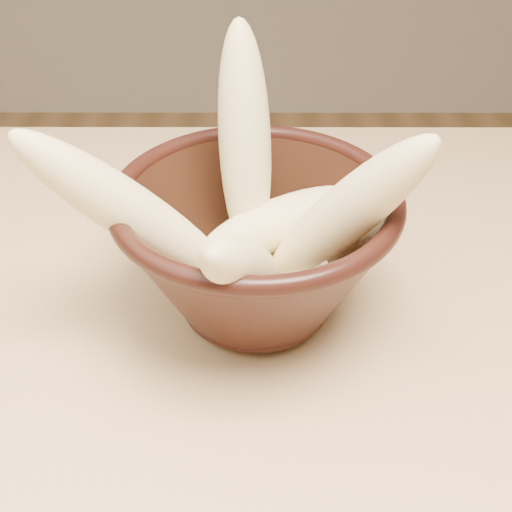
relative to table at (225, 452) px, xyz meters
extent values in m
cube|color=tan|center=(0.00, 0.00, 0.06)|extent=(1.20, 0.80, 0.04)
cylinder|color=black|center=(0.02, 0.08, 0.08)|extent=(0.09, 0.09, 0.01)
cylinder|color=black|center=(0.02, 0.08, 0.11)|extent=(0.09, 0.09, 0.01)
torus|color=black|center=(0.02, 0.08, 0.19)|extent=(0.21, 0.21, 0.01)
cylinder|color=beige|center=(0.02, 0.08, 0.12)|extent=(0.12, 0.12, 0.02)
ellipsoid|color=#EDDB8C|center=(0.02, 0.12, 0.21)|extent=(0.05, 0.09, 0.18)
ellipsoid|color=#EDDB8C|center=(-0.06, 0.05, 0.19)|extent=(0.17, 0.07, 0.16)
ellipsoid|color=#EDDB8C|center=(0.09, 0.05, 0.19)|extent=(0.14, 0.10, 0.16)
ellipsoid|color=#EDDB8C|center=(0.04, 0.10, 0.15)|extent=(0.14, 0.09, 0.06)
ellipsoid|color=#EDDB8C|center=(0.02, 0.02, 0.17)|extent=(0.08, 0.14, 0.12)
camera|label=1|loc=(0.02, -0.35, 0.46)|focal=50.00mm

